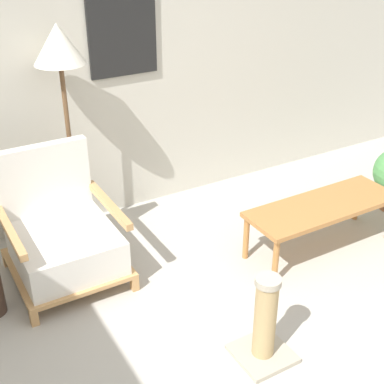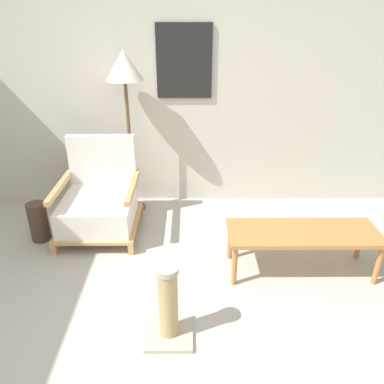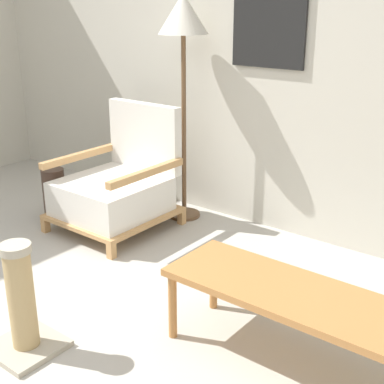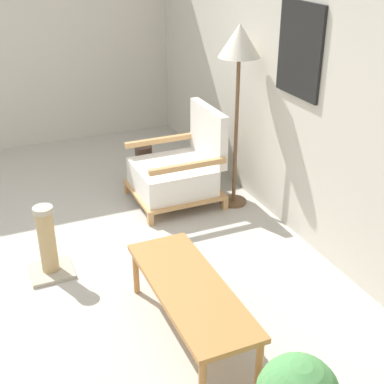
{
  "view_description": "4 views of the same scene",
  "coord_description": "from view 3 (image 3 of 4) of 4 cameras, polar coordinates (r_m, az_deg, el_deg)",
  "views": [
    {
      "loc": [
        -1.5,
        -1.57,
        2.37
      ],
      "look_at": [
        0.21,
        1.37,
        0.55
      ],
      "focal_mm": 50.0,
      "sensor_mm": 36.0,
      "label": 1
    },
    {
      "loc": [
        0.19,
        -1.63,
        2.02
      ],
      "look_at": [
        0.21,
        1.37,
        0.55
      ],
      "focal_mm": 35.0,
      "sensor_mm": 36.0,
      "label": 2
    },
    {
      "loc": [
        2.07,
        -1.0,
        1.64
      ],
      "look_at": [
        0.21,
        1.37,
        0.55
      ],
      "focal_mm": 50.0,
      "sensor_mm": 36.0,
      "label": 3
    },
    {
      "loc": [
        3.62,
        -0.12,
        2.41
      ],
      "look_at": [
        0.21,
        1.37,
        0.55
      ],
      "focal_mm": 50.0,
      "sensor_mm": 36.0,
      "label": 4
    }
  ],
  "objects": [
    {
      "name": "wall_back",
      "position": [
        3.94,
        6.66,
        15.58
      ],
      "size": [
        8.0,
        0.09,
        2.7
      ],
      "color": "beige",
      "rests_on": "ground_plane"
    },
    {
      "name": "armchair",
      "position": [
        4.03,
        -7.96,
        0.51
      ],
      "size": [
        0.75,
        0.79,
        0.9
      ],
      "color": "tan",
      "rests_on": "ground_plane"
    },
    {
      "name": "floor_lamp",
      "position": [
        3.98,
        -0.93,
        17.16
      ],
      "size": [
        0.36,
        0.36,
        1.68
      ],
      "color": "brown",
      "rests_on": "ground_plane"
    },
    {
      "name": "coffee_table",
      "position": [
        2.53,
        10.76,
        -11.15
      ],
      "size": [
        1.23,
        0.43,
        0.39
      ],
      "color": "#B2753D",
      "rests_on": "ground_plane"
    },
    {
      "name": "vase",
      "position": [
        4.38,
        -14.49,
        -0.04
      ],
      "size": [
        0.18,
        0.18,
        0.38
      ],
      "primitive_type": "cylinder",
      "color": "#473328",
      "rests_on": "ground_plane"
    },
    {
      "name": "scratching_post",
      "position": [
        2.76,
        -17.64,
        -11.73
      ],
      "size": [
        0.32,
        0.32,
        0.57
      ],
      "color": "#B2A893",
      "rests_on": "ground_plane"
    }
  ]
}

